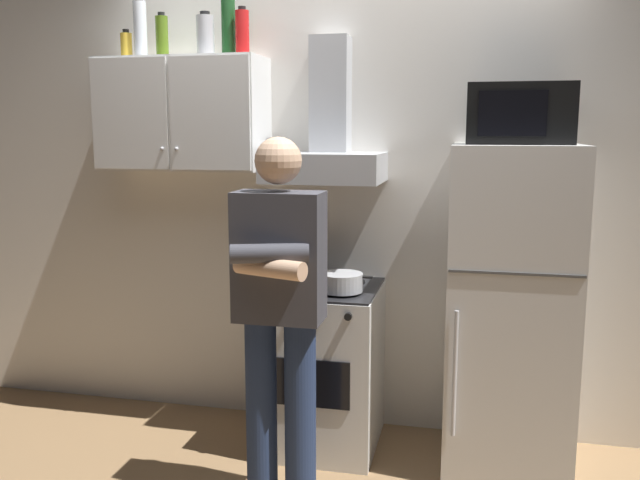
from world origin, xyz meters
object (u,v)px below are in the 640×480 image
Objects in this scene: bottle_soda_red at (242,33)px; stove_oven at (321,366)px; bottle_olive_oil at (162,36)px; bottle_spice_jar at (126,45)px; microwave at (519,114)px; range_hood at (327,143)px; bottle_canister_steel at (205,35)px; bottle_vodka_clear at (140,29)px; cooking_pot at (341,282)px; upper_cabinet at (183,114)px; refrigerator at (510,309)px; bottle_wine_green at (228,26)px; person_standing at (279,309)px.

stove_oven is at bearing -16.02° from bottle_soda_red.
bottle_spice_jar is (-0.19, -0.03, -0.04)m from bottle_olive_oil.
bottle_olive_oil is (-0.45, -0.00, -0.01)m from bottle_soda_red.
microwave is at bearing -3.27° from bottle_olive_oil.
bottle_canister_steel reaches higher than range_hood.
bottle_vodka_clear reaches higher than bottle_olive_oil.
microwave is 1.17m from cooking_pot.
bottle_canister_steel reaches higher than cooking_pot.
bottle_olive_oil is at bearing 166.72° from cooking_pot.
microwave is at bearing 1.15° from stove_oven.
bottle_olive_oil is (-0.10, -0.00, 0.41)m from upper_cabinet.
bottle_olive_oil is (-1.03, 0.24, 1.24)m from cooking_pot.
bottle_olive_oil is at bearing 176.17° from refrigerator.
bottle_spice_jar is (-0.65, -0.04, -0.05)m from bottle_soda_red.
bottle_wine_green is at bearing 176.68° from range_hood.
microwave is at bearing -6.46° from range_hood.
bottle_soda_red reaches higher than person_standing.
upper_cabinet is at bearing -179.28° from bottle_soda_red.
upper_cabinet is 2.00m from refrigerator.
upper_cabinet is at bearing 174.72° from bottle_canister_steel.
bottle_olive_oil is 0.76× the size of bottle_vodka_clear.
bottle_wine_green is 2.20× the size of bottle_spice_jar.
stove_oven is 1.85m from bottle_canister_steel.
bottle_soda_red is 1.06× the size of bottle_olive_oil.
upper_cabinet is 3.62× the size of bottle_soda_red.
range_hood reaches higher than microwave.
microwave is (0.95, 0.02, 1.31)m from stove_oven.
bottle_soda_red reaches higher than bottle_spice_jar.
person_standing is at bearing -110.30° from cooking_pot.
bottle_wine_green is (-0.67, 0.28, 1.29)m from cooking_pot.
range_hood is 0.86m from bottle_canister_steel.
cooking_pot is at bearing -16.46° from bottle_canister_steel.
bottle_vodka_clear is at bearing -176.28° from bottle_soda_red.
bottle_canister_steel is at bearing -157.49° from bottle_wine_green.
bottle_spice_jar is at bearing -173.30° from bottle_wine_green.
range_hood is 1.07m from bottle_olive_oil.
range_hood is 1.22m from bottle_spice_jar.
bottle_vodka_clear is (-1.01, -0.03, 0.60)m from range_hood.
refrigerator is 3.33× the size of microwave.
bottle_wine_green reaches higher than bottle_spice_jar.
range_hood is at bearing 1.89° from bottle_vodka_clear.
bottle_olive_oil reaches higher than bottle_canister_steel.
bottle_spice_jar is at bearing -179.29° from bottle_vodka_clear.
upper_cabinet is 1.27m from cooking_pot.
person_standing is at bearing -40.54° from bottle_olive_oil.
bottle_spice_jar is at bearing 175.20° from stove_oven.
bottle_soda_red is 0.65m from bottle_spice_jar.
range_hood is 1.01m from person_standing.
range_hood is 2.28× the size of bottle_wine_green.
bottle_spice_jar is (-1.10, 0.09, 1.69)m from stove_oven.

